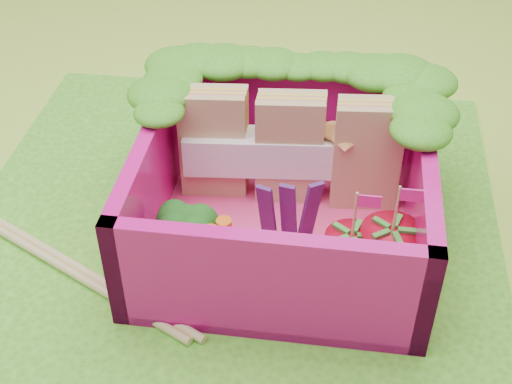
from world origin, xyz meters
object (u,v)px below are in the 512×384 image
object	(u,v)px
broccoli	(180,229)
strawberry_left	(350,255)
strawberry_right	(389,253)
sandwich_stack	(291,149)
chopsticks	(9,231)
bento_box	(284,190)

from	to	relation	value
broccoli	strawberry_left	size ratio (longest dim) A/B	0.70
broccoli	strawberry_right	distance (m)	0.92
broccoli	strawberry_right	world-z (taller)	strawberry_right
sandwich_stack	broccoli	size ratio (longest dim) A/B	3.23
sandwich_stack	chopsticks	size ratio (longest dim) A/B	0.50
bento_box	sandwich_stack	distance (m)	0.26
broccoli	chopsticks	bearing A→B (deg)	174.26
strawberry_left	sandwich_stack	bearing A→B (deg)	120.32
strawberry_left	strawberry_right	xyz separation A→B (m)	(0.17, 0.02, 0.02)
sandwich_stack	chopsticks	distance (m)	1.42
broccoli	chopsticks	xyz separation A→B (m)	(-0.88, 0.09, -0.20)
strawberry_left	chopsticks	bearing A→B (deg)	176.41
bento_box	strawberry_right	xyz separation A→B (m)	(0.49, -0.26, -0.08)
sandwich_stack	strawberry_left	bearing A→B (deg)	-59.68
broccoli	strawberry_left	distance (m)	0.75
bento_box	strawberry_left	bearing A→B (deg)	-41.37
broccoli	strawberry_left	xyz separation A→B (m)	(0.75, -0.01, -0.05)
sandwich_stack	strawberry_right	xyz separation A→B (m)	(0.48, -0.52, -0.14)
strawberry_left	chopsticks	distance (m)	1.64
bento_box	strawberry_left	size ratio (longest dim) A/B	2.74
broccoli	strawberry_right	bearing A→B (deg)	0.21
sandwich_stack	bento_box	bearing A→B (deg)	-91.39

